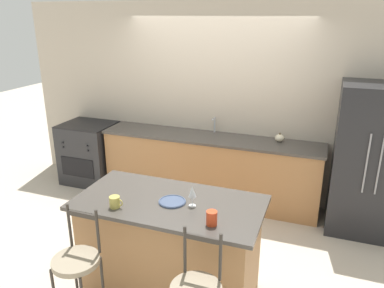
# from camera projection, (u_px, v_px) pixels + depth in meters

# --- Properties ---
(ground_plane) EXTENTS (18.00, 18.00, 0.00)m
(ground_plane) POSITION_uv_depth(u_px,v_px,m) (201.00, 209.00, 5.12)
(ground_plane) COLOR beige
(wall_back) EXTENTS (6.00, 0.07, 2.70)m
(wall_back) POSITION_uv_depth(u_px,v_px,m) (217.00, 102.00, 5.24)
(wall_back) COLOR beige
(wall_back) RESTS_ON ground_plane
(back_counter) EXTENTS (3.05, 0.62, 0.94)m
(back_counter) POSITION_uv_depth(u_px,v_px,m) (210.00, 168.00, 5.27)
(back_counter) COLOR #A87547
(back_counter) RESTS_ON ground_plane
(sink_faucet) EXTENTS (0.02, 0.13, 0.22)m
(sink_faucet) POSITION_uv_depth(u_px,v_px,m) (214.00, 123.00, 5.23)
(sink_faucet) COLOR #ADAFB5
(sink_faucet) RESTS_ON back_counter
(kitchen_island) EXTENTS (1.67, 0.85, 0.96)m
(kitchen_island) POSITION_uv_depth(u_px,v_px,m) (170.00, 246.00, 3.47)
(kitchen_island) COLOR #A87547
(kitchen_island) RESTS_ON ground_plane
(refrigerator) EXTENTS (0.80, 0.76, 1.80)m
(refrigerator) POSITION_uv_depth(u_px,v_px,m) (369.00, 160.00, 4.40)
(refrigerator) COLOR #232326
(refrigerator) RESTS_ON ground_plane
(oven_range) EXTENTS (0.78, 0.69, 0.94)m
(oven_range) POSITION_uv_depth(u_px,v_px,m) (90.00, 153.00, 5.85)
(oven_range) COLOR #28282B
(oven_range) RESTS_ON ground_plane
(bar_stool_near) EXTENTS (0.37, 0.37, 1.09)m
(bar_stool_near) POSITION_uv_depth(u_px,v_px,m) (78.00, 272.00, 2.99)
(bar_stool_near) COLOR #332D28
(bar_stool_near) RESTS_ON ground_plane
(dinner_plate) EXTENTS (0.24, 0.24, 0.02)m
(dinner_plate) POSITION_uv_depth(u_px,v_px,m) (172.00, 201.00, 3.29)
(dinner_plate) COLOR #425170
(dinner_plate) RESTS_ON kitchen_island
(wine_glass) EXTENTS (0.07, 0.07, 0.19)m
(wine_glass) POSITION_uv_depth(u_px,v_px,m) (192.00, 192.00, 3.19)
(wine_glass) COLOR white
(wine_glass) RESTS_ON kitchen_island
(coffee_mug) EXTENTS (0.12, 0.09, 0.10)m
(coffee_mug) POSITION_uv_depth(u_px,v_px,m) (115.00, 202.00, 3.19)
(coffee_mug) COLOR #C1B251
(coffee_mug) RESTS_ON kitchen_island
(tumbler_cup) EXTENTS (0.09, 0.09, 0.12)m
(tumbler_cup) POSITION_uv_depth(u_px,v_px,m) (212.00, 218.00, 2.93)
(tumbler_cup) COLOR red
(tumbler_cup) RESTS_ON kitchen_island
(pumpkin_decoration) EXTENTS (0.12, 0.12, 0.12)m
(pumpkin_decoration) POSITION_uv_depth(u_px,v_px,m) (280.00, 138.00, 4.89)
(pumpkin_decoration) COLOR beige
(pumpkin_decoration) RESTS_ON back_counter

